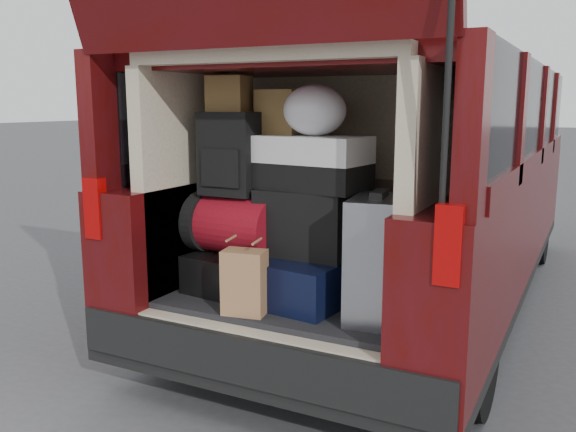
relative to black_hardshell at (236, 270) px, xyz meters
name	(u,v)px	position (x,y,z in m)	size (l,w,h in m)	color
ground	(282,410)	(0.36, -0.16, -0.65)	(80.00, 80.00, 0.00)	#3E3E41
minivan	(397,187)	(0.36, 1.69, 0.26)	(1.90, 5.35, 2.77)	black
load_floor	(306,340)	(0.36, 0.11, -0.37)	(1.24, 1.05, 0.55)	black
black_hardshell	(236,270)	(0.00, 0.00, 0.00)	(0.36, 0.50, 0.20)	black
navy_hardshell	(307,280)	(0.44, -0.04, 0.01)	(0.42, 0.51, 0.22)	black
silver_roller	(377,259)	(0.83, -0.11, 0.18)	(0.24, 0.38, 0.56)	silver
kraft_bag	(245,282)	(0.26, -0.34, 0.05)	(0.20, 0.13, 0.31)	#AC784D
red_duffel	(236,224)	(0.02, -0.03, 0.25)	(0.48, 0.31, 0.31)	maroon
black_soft_case	(306,223)	(0.40, 0.01, 0.29)	(0.46, 0.28, 0.33)	black
backpack	(230,154)	(0.00, -0.04, 0.62)	(0.30, 0.18, 0.42)	black
twotone_duffel	(308,163)	(0.40, 0.04, 0.59)	(0.59, 0.30, 0.26)	white
grocery_sack_lower	(229,94)	(-0.03, 0.01, 0.92)	(0.20, 0.16, 0.18)	brown
grocery_sack_upper	(282,112)	(0.22, 0.11, 0.83)	(0.23, 0.18, 0.23)	brown
plastic_bag_center	(315,110)	(0.44, 0.04, 0.84)	(0.31, 0.29, 0.25)	white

